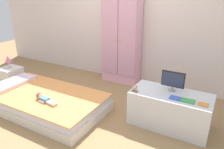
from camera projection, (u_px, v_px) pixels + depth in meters
ground_plane at (77, 115)px, 3.15m from camera, size 10.00×10.00×0.02m
back_wall at (126, 9)px, 3.93m from camera, size 6.40×0.05×2.70m
bed at (45, 101)px, 3.26m from camera, size 1.78×0.99×0.25m
pillow at (13, 83)px, 3.51m from camera, size 0.32×0.72×0.06m
doll at (43, 98)px, 3.00m from camera, size 0.39×0.14×0.10m
nightstand at (11, 77)px, 4.01m from camera, size 0.34×0.34×0.36m
table_lamp at (8, 59)px, 3.89m from camera, size 0.11×0.11×0.23m
wardrobe at (121, 40)px, 3.98m from camera, size 0.71×0.29×1.65m
tv_stand at (170, 110)px, 2.83m from camera, size 1.01×0.49×0.47m
tv_monitor at (173, 80)px, 2.76m from camera, size 0.29×0.10×0.26m
rocking_horse_toy at (135, 88)px, 2.78m from camera, size 0.09×0.04×0.10m
book_blue at (175, 98)px, 2.62m from camera, size 0.14×0.10×0.01m
book_green at (188, 101)px, 2.55m from camera, size 0.16×0.10×0.02m
book_orange at (203, 105)px, 2.47m from camera, size 0.12×0.09×0.01m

